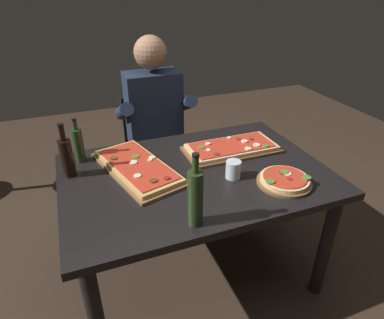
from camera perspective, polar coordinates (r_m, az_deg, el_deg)
The scene contains 11 objects.
ground_plane at distance 2.25m, azimuth 0.48°, elevation -18.44°, with size 6.40×6.40×0.00m, color #38281E.
dining_table at distance 1.83m, azimuth 0.56°, elevation -4.69°, with size 1.40×0.96×0.74m.
pizza_rectangular_front at distance 1.99m, azimuth 6.85°, elevation 1.99°, with size 0.56×0.27×0.05m.
pizza_rectangular_left at distance 1.81m, azimuth -9.37°, elevation -1.30°, with size 0.43×0.65×0.05m.
pizza_round_far at distance 1.73m, azimuth 15.60°, elevation -3.46°, with size 0.28×0.28×0.05m.
wine_bottle_dark at distance 1.94m, azimuth -18.96°, elevation 2.48°, with size 0.06×0.06×0.26m.
oil_bottle_amber at distance 1.35m, azimuth 0.59°, elevation -6.47°, with size 0.07×0.07×0.33m.
vinegar_bottle_green at distance 1.81m, azimuth -20.74°, elevation 0.51°, with size 0.06×0.06×0.29m.
tumbler_near_camera at distance 1.72m, azimuth 7.10°, elevation -1.88°, with size 0.08×0.08×0.09m.
diner_chair at distance 2.61m, azimuth -6.63°, elevation 2.17°, with size 0.44×0.44×0.87m.
seated_diner at distance 2.40m, azimuth -6.22°, elevation 6.41°, with size 0.53×0.41×1.33m.
Camera 1 is at (-0.56, -1.41, 1.66)m, focal length 31.00 mm.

